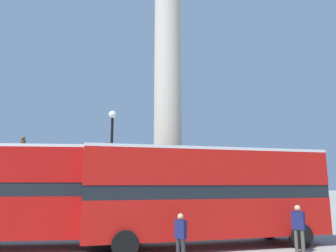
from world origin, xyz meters
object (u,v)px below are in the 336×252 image
at_px(bus_a, 16,191).
at_px(pedestrian_near_lamp, 181,235).
at_px(equestrian_statue, 19,198).
at_px(bus_b, 207,192).
at_px(pedestrian_by_plinth, 299,225).
at_px(monument_column, 168,92).
at_px(street_lamp, 111,166).

bearing_deg(bus_a, pedestrian_near_lamp, -25.30).
relative_size(equestrian_statue, pedestrian_near_lamp, 3.63).
bearing_deg(bus_b, bus_a, 167.37).
bearing_deg(bus_b, pedestrian_by_plinth, -34.62).
bearing_deg(pedestrian_near_lamp, monument_column, 135.63).
bearing_deg(pedestrian_near_lamp, street_lamp, 165.54).
height_order(monument_column, street_lamp, monument_column).
height_order(bus_a, equestrian_statue, equestrian_statue).
distance_m(bus_b, pedestrian_near_lamp, 3.39).
bearing_deg(monument_column, pedestrian_near_lamp, -97.37).
xyz_separation_m(bus_b, equestrian_statue, (-10.24, 10.22, -0.59)).
xyz_separation_m(monument_column, equestrian_statue, (-9.59, 4.30, -6.73)).
relative_size(equestrian_statue, pedestrian_by_plinth, 3.26).
bearing_deg(bus_b, street_lamp, 137.34).
bearing_deg(equestrian_statue, bus_a, -75.07).
xyz_separation_m(bus_a, equestrian_statue, (-2.08, 9.07, -0.64)).
relative_size(monument_column, bus_b, 2.23).
bearing_deg(pedestrian_by_plinth, equestrian_statue, -168.84).
bearing_deg(equestrian_statue, street_lamp, -46.88).
distance_m(equestrian_statue, pedestrian_near_lamp, 15.35).
height_order(bus_a, pedestrian_near_lamp, bus_a).
bearing_deg(pedestrian_by_plinth, pedestrian_near_lamp, -118.68).
relative_size(bus_b, street_lamp, 1.66).
height_order(equestrian_statue, pedestrian_by_plinth, equestrian_statue).
height_order(monument_column, bus_a, monument_column).
distance_m(bus_a, bus_b, 8.23).
relative_size(bus_b, pedestrian_near_lamp, 6.56).
distance_m(bus_b, street_lamp, 5.42).
xyz_separation_m(street_lamp, pedestrian_by_plinth, (7.33, -5.08, -2.52)).
bearing_deg(monument_column, street_lamp, -142.62).
relative_size(monument_column, pedestrian_by_plinth, 13.11).
distance_m(equestrian_statue, pedestrian_by_plinth, 18.05).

